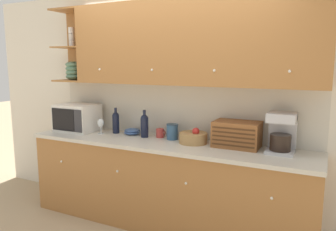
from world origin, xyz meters
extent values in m
plane|color=tan|center=(0.00, 0.00, 0.00)|extent=(24.00, 24.00, 0.00)
cube|color=silver|center=(0.00, 0.03, 1.30)|extent=(5.52, 0.06, 2.60)
cube|color=#A36B38|center=(0.00, -0.31, 0.45)|extent=(3.12, 0.61, 0.90)
cube|color=beige|center=(0.00, -0.32, 0.92)|extent=(3.14, 0.64, 0.04)
sphere|color=white|center=(-1.17, -0.62, 0.64)|extent=(0.03, 0.03, 0.03)
sphere|color=white|center=(-0.39, -0.62, 0.64)|extent=(0.03, 0.03, 0.03)
sphere|color=white|center=(0.39, -0.62, 0.64)|extent=(0.03, 0.03, 0.03)
sphere|color=white|center=(1.17, -0.62, 0.64)|extent=(0.03, 0.03, 0.03)
cube|color=beige|center=(0.00, -0.01, 1.24)|extent=(3.12, 0.01, 0.60)
cube|color=#A36B38|center=(0.21, -0.16, 1.97)|extent=(2.70, 0.33, 0.87)
cube|color=#A36B38|center=(-1.35, -0.01, 1.97)|extent=(0.42, 0.02, 0.87)
cube|color=#A36B38|center=(-1.35, -0.16, 1.55)|extent=(0.42, 0.33, 0.02)
cube|color=#A36B38|center=(-1.35, -0.16, 1.96)|extent=(0.42, 0.33, 0.02)
cube|color=#A36B38|center=(-1.35, -0.16, 2.40)|extent=(0.42, 0.33, 0.02)
sphere|color=white|center=(-0.80, -0.33, 1.69)|extent=(0.03, 0.03, 0.03)
sphere|color=white|center=(-0.13, -0.33, 1.69)|extent=(0.03, 0.03, 0.03)
sphere|color=white|center=(0.55, -0.33, 1.69)|extent=(0.03, 0.03, 0.03)
sphere|color=white|center=(1.22, -0.33, 1.69)|extent=(0.03, 0.03, 0.03)
ellipsoid|color=slate|center=(-1.35, -0.16, 1.60)|extent=(0.18, 0.18, 0.08)
ellipsoid|color=slate|center=(-1.35, -0.16, 1.65)|extent=(0.18, 0.18, 0.08)
ellipsoid|color=slate|center=(-1.35, -0.16, 1.70)|extent=(0.18, 0.18, 0.08)
ellipsoid|color=slate|center=(-1.35, -0.16, 1.75)|extent=(0.18, 0.18, 0.08)
cylinder|color=silver|center=(-1.35, -0.16, 2.00)|extent=(0.07, 0.07, 0.08)
cylinder|color=silver|center=(-1.35, -0.16, 2.08)|extent=(0.07, 0.07, 0.08)
cylinder|color=silver|center=(-1.35, -0.16, 2.16)|extent=(0.07, 0.07, 0.08)
cube|color=silver|center=(-1.22, -0.27, 1.10)|extent=(0.48, 0.37, 0.33)
cube|color=black|center=(-1.27, -0.46, 1.10)|extent=(0.34, 0.01, 0.26)
cube|color=#2D2D33|center=(-1.04, -0.46, 1.10)|extent=(0.11, 0.01, 0.26)
cylinder|color=silver|center=(-0.86, -0.28, 0.94)|extent=(0.07, 0.07, 0.01)
cylinder|color=silver|center=(-0.86, -0.28, 0.98)|extent=(0.01, 0.01, 0.07)
ellipsoid|color=silver|center=(-0.86, -0.28, 1.07)|extent=(0.08, 0.08, 0.10)
cylinder|color=black|center=(-0.72, -0.17, 1.04)|extent=(0.08, 0.08, 0.21)
sphere|color=black|center=(-0.72, -0.17, 1.14)|extent=(0.08, 0.08, 0.08)
cylinder|color=black|center=(-0.72, -0.17, 1.21)|extent=(0.03, 0.03, 0.07)
ellipsoid|color=#3D5B93|center=(-0.51, -0.14, 0.96)|extent=(0.19, 0.19, 0.04)
ellipsoid|color=#3D5B93|center=(-0.51, -0.14, 0.98)|extent=(0.18, 0.18, 0.04)
cylinder|color=black|center=(-0.30, -0.20, 1.04)|extent=(0.09, 0.09, 0.21)
sphere|color=black|center=(-0.30, -0.20, 1.15)|extent=(0.09, 0.09, 0.09)
cylinder|color=black|center=(-0.30, -0.20, 1.21)|extent=(0.03, 0.03, 0.07)
cylinder|color=#B73D38|center=(-0.14, -0.14, 0.99)|extent=(0.09, 0.09, 0.10)
torus|color=#B73D38|center=(-0.09, -0.14, 0.99)|extent=(0.01, 0.07, 0.07)
cylinder|color=#33567A|center=(0.03, -0.17, 1.02)|extent=(0.12, 0.12, 0.16)
cylinder|color=navy|center=(0.03, -0.17, 1.10)|extent=(0.13, 0.13, 0.01)
cylinder|color=#A87F4C|center=(0.30, -0.22, 0.99)|extent=(0.29, 0.29, 0.11)
sphere|color=red|center=(0.33, -0.24, 1.07)|extent=(0.08, 0.08, 0.08)
cube|color=brown|center=(0.75, -0.17, 1.06)|extent=(0.45, 0.30, 0.26)
cube|color=#4B2C16|center=(0.75, -0.32, 0.98)|extent=(0.41, 0.01, 0.02)
cube|color=#4B2C16|center=(0.75, -0.32, 1.02)|extent=(0.41, 0.01, 0.02)
cube|color=#4B2C16|center=(0.75, -0.32, 1.06)|extent=(0.41, 0.01, 0.02)
cube|color=#4B2C16|center=(0.75, -0.32, 1.11)|extent=(0.41, 0.01, 0.02)
cube|color=#4B2C16|center=(0.75, -0.32, 1.15)|extent=(0.41, 0.01, 0.02)
cube|color=#B7B7BC|center=(1.17, -0.22, 0.95)|extent=(0.25, 0.25, 0.03)
cylinder|color=black|center=(1.17, -0.24, 1.04)|extent=(0.19, 0.19, 0.15)
cube|color=#B7B7BC|center=(1.17, -0.12, 1.13)|extent=(0.25, 0.06, 0.38)
cube|color=#B7B7BC|center=(1.17, -0.22, 1.27)|extent=(0.25, 0.25, 0.08)
camera|label=1|loc=(1.54, -3.33, 1.76)|focal=35.00mm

